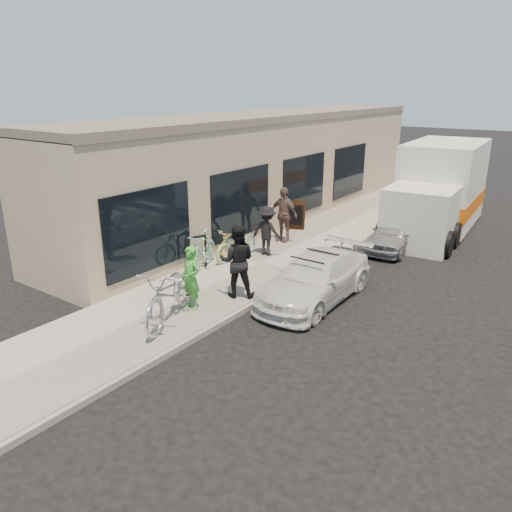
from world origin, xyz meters
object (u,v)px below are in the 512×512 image
Objects in this scene: tandem_bike at (171,293)px; cruiser_bike_a at (202,250)px; moving_truck at (438,192)px; cruiser_bike_c at (232,244)px; woman_rider at (191,278)px; bystander_b at (283,214)px; sandwich_board at (296,215)px; bystander_a at (267,231)px; sedan_silver at (394,234)px; bike_rack at (196,249)px; cruiser_bike_b at (237,243)px; man_standing at (237,261)px; sedan_white at (315,278)px.

cruiser_bike_a is (-1.70, 2.97, -0.11)m from tandem_bike.
moving_truck is 8.57m from cruiser_bike_c.
woman_rider is 6.04m from bystander_b.
bystander_a reaches higher than sandwich_board.
moving_truck is at bearing 56.97° from tandem_bike.
sedan_silver is 0.47× the size of moving_truck.
tandem_bike is at bearing -101.60° from sandwich_board.
bike_rack reaches higher than cruiser_bike_b.
man_standing is at bearing -107.00° from sedan_silver.
sedan_silver is at bearing 88.76° from sedan_white.
cruiser_bike_a is at bearing -93.42° from bystander_b.
sedan_silver is 3.44m from moving_truck.
cruiser_bike_a is at bearing -119.21° from moving_truck.
bystander_a is at bearing -133.69° from sedan_silver.
cruiser_bike_a is at bearing -113.27° from sandwich_board.
bike_rack is 0.97× the size of sandwich_board.
bike_rack reaches higher than sedan_silver.
sedan_silver is 5.55m from cruiser_bike_c.
sedan_silver is 8.65m from tandem_bike.
bystander_a is (0.83, -3.09, 0.25)m from sandwich_board.
sedan_silver is at bearing -136.76° from man_standing.
bike_rack is 1.29m from cruiser_bike_c.
man_standing is 3.36m from bystander_a.
cruiser_bike_c is 2.61m from bystander_b.
sandwich_board is 6.55m from man_standing.
cruiser_bike_a is (-1.63, 2.22, -0.22)m from woman_rider.
sedan_white is at bearing -97.34° from moving_truck.
bike_rack is 0.15× the size of moving_truck.
man_standing is at bearing -50.61° from cruiser_bike_b.
bike_rack is at bearing -159.26° from cruiser_bike_a.
moving_truck is 8.39m from cruiser_bike_b.
cruiser_bike_c is (-0.08, -0.17, 0.00)m from cruiser_bike_b.
sandwich_board is at bearing -143.37° from moving_truck.
sedan_white is (3.62, -4.97, -0.09)m from sandwich_board.
cruiser_bike_a is (0.15, 0.12, -0.05)m from bike_rack.
woman_rider is at bearing -75.52° from bystander_b.
woman_rider is 3.79m from cruiser_bike_b.
sedan_silver is 4.40m from bystander_a.
sedan_silver is 5.37m from cruiser_bike_b.
sedan_white is 2.04m from man_standing.
sedan_white is at bearing -77.40° from sandwich_board.
cruiser_bike_b is at bearing -90.50° from bystander_b.
bystander_a is at bearing -98.49° from sandwich_board.
tandem_bike is at bearing -70.08° from cruiser_bike_b.
cruiser_bike_b is (-1.79, 2.29, -0.45)m from man_standing.
sedan_white reaches higher than cruiser_bike_c.
moving_truck reaches higher than sedan_silver.
sandwich_board is (0.13, 5.33, -0.07)m from bike_rack.
bike_rack is 0.39× the size of tandem_bike.
bystander_a is at bearing 66.99° from bike_rack.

